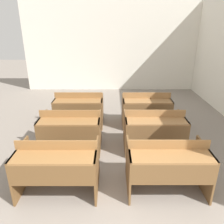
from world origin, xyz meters
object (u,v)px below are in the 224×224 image
object	(u,v)px
bench_front_left	(58,164)
bench_second_left	(71,129)
bench_third_right	(146,108)
bench_third_left	(79,107)
bench_second_right	(154,128)
bench_front_right	(167,163)

from	to	relation	value
bench_front_left	bench_second_left	xyz separation A→B (m)	(-0.02, 1.18, 0.00)
bench_third_right	bench_third_left	bearing A→B (deg)	179.66
bench_front_left	bench_second_right	bearing A→B (deg)	36.30
bench_front_right	bench_third_right	xyz separation A→B (m)	(0.03, 2.33, 0.00)
bench_front_right	bench_third_left	distance (m)	2.85
bench_second_right	bench_third_right	xyz separation A→B (m)	(0.01, 1.16, 0.00)
bench_second_left	bench_third_right	size ratio (longest dim) A/B	1.00
bench_front_left	bench_third_left	world-z (taller)	same
bench_front_left	bench_third_left	xyz separation A→B (m)	(-0.02, 2.36, 0.00)
bench_second_left	bench_third_right	world-z (taller)	same
bench_second_right	bench_third_left	world-z (taller)	same
bench_third_left	bench_third_right	world-z (taller)	same
bench_third_right	bench_second_right	bearing A→B (deg)	-90.51
bench_front_right	bench_second_right	size ratio (longest dim) A/B	1.00
bench_second_right	bench_third_right	bearing A→B (deg)	89.49
bench_front_left	bench_second_left	size ratio (longest dim) A/B	1.00
bench_second_right	bench_third_right	distance (m)	1.16
bench_front_left	bench_third_left	bearing A→B (deg)	90.44
bench_second_right	bench_front_left	bearing A→B (deg)	-143.70
bench_second_left	bench_second_right	world-z (taller)	same
bench_front_left	bench_third_right	xyz separation A→B (m)	(1.63, 2.35, 0.00)
bench_front_left	bench_third_left	size ratio (longest dim) A/B	1.00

